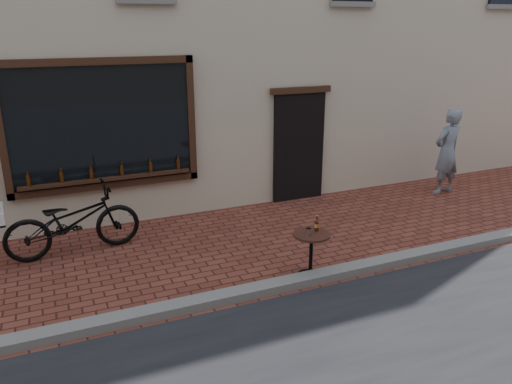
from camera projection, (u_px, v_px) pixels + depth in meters
name	position (u px, v px, depth m)	size (l,w,h in m)	color
ground	(292.00, 294.00, 6.78)	(90.00, 90.00, 0.00)	#5F291E
kerb	(285.00, 284.00, 6.93)	(90.00, 0.25, 0.12)	slate
cargo_bicycle	(70.00, 221.00, 7.82)	(2.42, 0.88, 1.16)	black
bistro_table	(311.00, 246.00, 7.11)	(0.53, 0.53, 0.91)	black
pedestrian	(447.00, 152.00, 10.57)	(0.67, 0.44, 1.83)	slate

